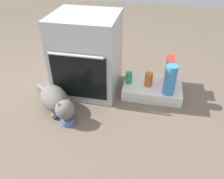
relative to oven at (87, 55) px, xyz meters
name	(u,v)px	position (x,y,z in m)	size (l,w,h in m)	color
ground	(78,111)	(0.01, -0.40, -0.39)	(8.00, 8.00, 0.00)	#6B5B4C
oven	(87,55)	(0.00, 0.00, 0.00)	(0.62, 0.60, 0.79)	#B7BABF
pantry_cabinet	(152,89)	(0.67, 0.03, -0.34)	(0.59, 0.40, 0.11)	white
food_bowl	(67,120)	(-0.02, -0.58, -0.36)	(0.12, 0.12, 0.08)	#4C7AB7
cat	(56,101)	(-0.17, -0.45, -0.26)	(0.60, 0.55, 0.25)	slate
soda_can	(129,78)	(0.43, 0.01, -0.22)	(0.07, 0.07, 0.12)	green
cereal_box	(169,71)	(0.82, 0.09, -0.14)	(0.07, 0.18, 0.28)	#B72D28
sauce_jar	(149,79)	(0.63, 0.00, -0.21)	(0.08, 0.08, 0.14)	#D16023
water_bottle	(170,80)	(0.83, -0.09, -0.13)	(0.11, 0.11, 0.30)	#388CD1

